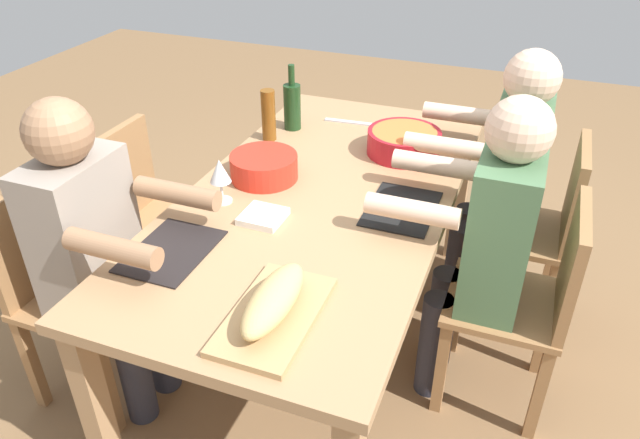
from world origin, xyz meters
name	(u,v)px	position (x,y,z in m)	size (l,w,h in m)	color
ground_plane	(320,343)	(0.00, 0.00, 0.00)	(8.00, 8.00, 0.00)	brown
dining_table	(320,213)	(0.00, 0.00, 0.66)	(1.85, 0.93, 0.74)	#A87F56
chair_far_left	(66,283)	(-0.51, 0.79, 0.48)	(0.40, 0.40, 0.85)	#9E7044
diner_far_left	(96,244)	(-0.51, 0.60, 0.70)	(0.41, 0.53, 1.20)	#2D2D38
chair_far_center	(148,214)	(0.00, 0.79, 0.48)	(0.40, 0.40, 0.85)	#9E7044
chair_near_right	(540,224)	(0.51, -0.79, 0.48)	(0.40, 0.40, 0.85)	#9E7044
diner_near_right	(503,171)	(0.51, -0.60, 0.70)	(0.41, 0.53, 1.20)	#2D2D38
chair_near_center	(531,298)	(0.00, -0.79, 0.48)	(0.40, 0.40, 0.85)	#9E7044
diner_near_center	(486,236)	(0.00, -0.60, 0.70)	(0.41, 0.53, 1.20)	#2D2D38
serving_bowl_fruit	(404,141)	(0.44, -0.20, 0.80)	(0.30, 0.30, 0.10)	#B21923
serving_bowl_pasta	(264,165)	(0.04, 0.24, 0.79)	(0.26, 0.26, 0.10)	red
cutting_board	(274,315)	(-0.68, -0.13, 0.75)	(0.40, 0.22, 0.02)	tan
bread_loaf	(273,300)	(-0.68, -0.13, 0.81)	(0.32, 0.11, 0.09)	tan
wine_bottle	(292,105)	(0.51, 0.33, 0.85)	(0.08, 0.08, 0.29)	#193819
beer_bottle	(268,115)	(0.37, 0.37, 0.85)	(0.06, 0.06, 0.22)	brown
wine_glass	(220,173)	(-0.18, 0.31, 0.86)	(0.08, 0.08, 0.17)	silver
placemat_far_left	(171,251)	(-0.51, 0.31, 0.74)	(0.32, 0.23, 0.01)	black
placemat_near_center	(402,208)	(0.00, -0.31, 0.74)	(0.32, 0.23, 0.01)	black
carving_knife	(349,122)	(0.66, 0.11, 0.74)	(0.23, 0.02, 0.01)	silver
napkin_stack	(263,216)	(-0.23, 0.12, 0.75)	(0.14, 0.14, 0.02)	white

